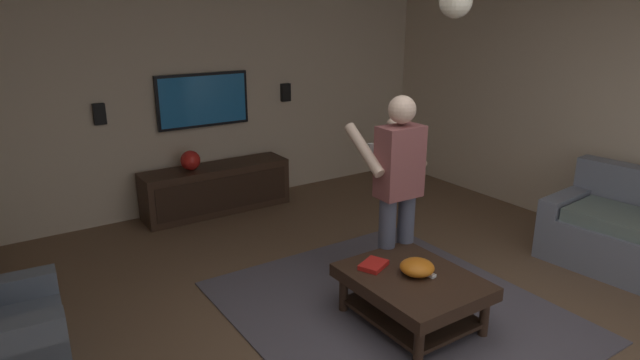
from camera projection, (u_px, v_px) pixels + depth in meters
wall_back_tv at (206, 92)px, 6.25m from camera, size 0.10×6.21×2.71m
area_rug at (393, 310)px, 4.25m from camera, size 2.56×2.27×0.01m
coffee_table at (412, 288)px, 4.00m from camera, size 1.00×0.80×0.40m
media_console at (217, 189)px, 6.27m from camera, size 0.45×1.70×0.55m
tv at (203, 100)px, 6.16m from camera, size 0.05×1.09×0.61m
person_standing at (397, 182)px, 4.36m from camera, size 0.54×0.54×1.64m
bowl at (417, 267)px, 3.97m from camera, size 0.25×0.25×0.11m
remote_white at (427, 273)px, 3.98m from camera, size 0.15×0.06×0.02m
book at (374, 265)px, 4.09m from camera, size 0.24×0.27×0.04m
vase_round at (190, 160)px, 6.01m from camera, size 0.22×0.22×0.22m
wall_speaker_left at (286, 92)px, 6.75m from camera, size 0.06×0.12×0.22m
wall_speaker_right at (99, 114)px, 5.58m from camera, size 0.06×0.12×0.22m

